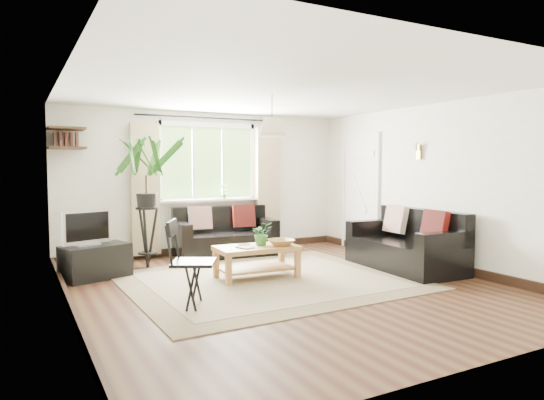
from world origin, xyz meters
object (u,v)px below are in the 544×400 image
sofa_right (405,241)px  folding_chair (194,264)px  sofa_back (225,233)px  tv_stand (96,262)px  palm_stand (147,202)px  coffee_table (257,262)px

sofa_right → folding_chair: size_ratio=1.89×
folding_chair → sofa_back: bearing=-1.3°
tv_stand → palm_stand: (0.78, 0.39, 0.74)m
palm_stand → folding_chair: bearing=-91.7°
sofa_right → coffee_table: sofa_right is taller
sofa_back → palm_stand: bearing=-162.1°
coffee_table → folding_chair: folding_chair is taller
coffee_table → tv_stand: size_ratio=1.28×
sofa_back → folding_chair: (-1.44, -2.58, 0.08)m
tv_stand → palm_stand: size_ratio=0.44×
folding_chair → sofa_right: bearing=-55.6°
sofa_right → folding_chair: (-3.31, -0.38, 0.05)m
coffee_table → palm_stand: (-1.09, 1.41, 0.74)m
sofa_back → sofa_right: size_ratio=0.94×
sofa_right → coffee_table: bearing=-99.4°
tv_stand → folding_chair: bearing=-87.2°
coffee_table → tv_stand: 2.14m
coffee_table → folding_chair: 1.46m
sofa_back → palm_stand: (-1.37, -0.31, 0.58)m
palm_stand → folding_chair: 2.32m
coffee_table → palm_stand: size_ratio=0.56×
tv_stand → palm_stand: bearing=8.4°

